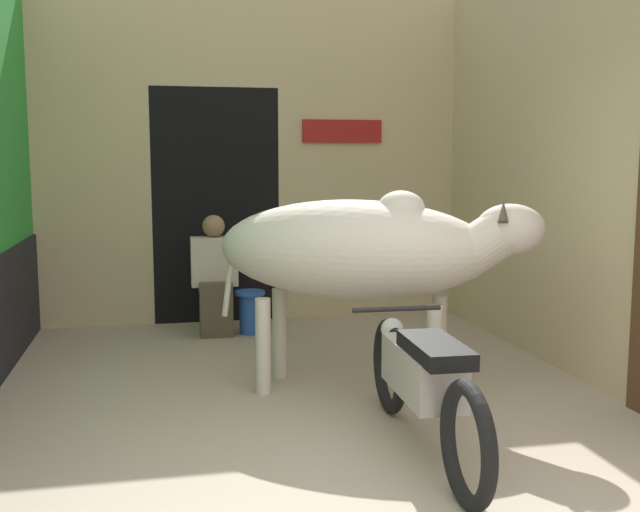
# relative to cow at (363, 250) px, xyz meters

# --- Properties ---
(wall_back_with_doorway) EXTENTS (4.36, 0.93, 3.40)m
(wall_back_with_doorway) POSITION_rel_cow_xyz_m (-0.63, 2.92, 0.43)
(wall_back_with_doorway) COLOR #C6B289
(wall_back_with_doorway) RESTS_ON ground_plane
(wall_right_with_door) EXTENTS (0.22, 4.67, 3.40)m
(wall_right_with_door) POSITION_rel_cow_xyz_m (1.81, 0.24, 0.64)
(wall_right_with_door) COLOR #C6B289
(wall_right_with_door) RESTS_ON ground_plane
(cow) EXTENTS (2.31, 1.52, 1.47)m
(cow) POSITION_rel_cow_xyz_m (0.00, 0.00, 0.00)
(cow) COLOR beige
(cow) RESTS_ON ground_plane
(motorcycle_near) EXTENTS (0.58, 2.04, 0.75)m
(motorcycle_near) POSITION_rel_cow_xyz_m (0.04, -1.16, -0.61)
(motorcycle_near) COLOR black
(motorcycle_near) RESTS_ON ground_plane
(shopkeeper_seated) EXTENTS (0.44, 0.34, 1.16)m
(shopkeeper_seated) POSITION_rel_cow_xyz_m (-0.91, 2.05, -0.44)
(shopkeeper_seated) COLOR brown
(shopkeeper_seated) RESTS_ON ground_plane
(plastic_stool) EXTENTS (0.30, 0.30, 0.42)m
(plastic_stool) POSITION_rel_cow_xyz_m (-0.58, 2.01, -0.82)
(plastic_stool) COLOR #2856B2
(plastic_stool) RESTS_ON ground_plane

